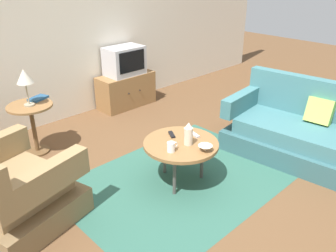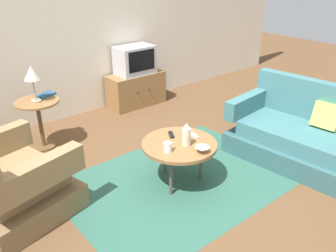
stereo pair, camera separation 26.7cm
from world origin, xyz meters
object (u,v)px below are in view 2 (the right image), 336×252
couch (305,137)px  television (135,60)px  coffee_table (179,146)px  mug (168,147)px  armchair (9,186)px  table_lamp (32,74)px  bowl (202,150)px  tv_remote_silver (193,135)px  side_table (39,114)px  tv_stand (136,89)px  book (46,95)px  tv_remote_dark (171,135)px  vase (186,135)px

couch → television: size_ratio=2.93×
coffee_table → mug: bearing=-162.9°
armchair → mug: size_ratio=8.89×
table_lamp → television: bearing=15.2°
bowl → tv_remote_silver: bearing=60.4°
bowl → tv_remote_silver: bowl is taller
side_table → tv_stand: size_ratio=0.68×
television → table_lamp: (-1.76, -0.48, 0.22)m
television → mug: television is taller
couch → bowl: couch is taller
tv_remote_silver → couch: bearing=76.1°
television → tv_remote_silver: size_ratio=3.32×
table_lamp → book: 0.38m
couch → side_table: (-2.25, 2.26, 0.15)m
table_lamp → tv_remote_dark: table_lamp is taller
armchair → side_table: 1.30m
armchair → vase: armchair is taller
television → book: (-1.59, -0.36, -0.11)m
coffee_table → tv_remote_dark: size_ratio=5.33×
vase → coffee_table: bearing=108.5°
bowl → mug: bearing=137.3°
couch → armchair: bearing=62.1°
tv_remote_silver → book: size_ratio=0.70×
couch → tv_stand: 2.76m
tv_remote_silver → table_lamp: bearing=-133.9°
tv_stand → tv_remote_dark: tv_stand is taller
side_table → table_lamp: bearing=-114.4°
tv_stand → bowl: size_ratio=6.53×
armchair → tv_stand: armchair is taller
couch → tv_remote_dark: bearing=54.7°
coffee_table → table_lamp: (-0.83, 1.65, 0.53)m
mug → couch: bearing=-18.0°
table_lamp → tv_remote_silver: size_ratio=2.46×
side_table → bowl: bearing=-66.1°
couch → mug: size_ratio=13.41×
armchair → table_lamp: 1.44m
table_lamp → book: (0.16, 0.12, -0.32)m
television → mug: bearing=-117.2°
side_table → table_lamp: table_lamp is taller
armchair → bowl: size_ratio=8.10×
coffee_table → table_lamp: size_ratio=1.77×
vase → tv_remote_dark: bearing=86.0°
couch → bowl: size_ratio=12.22×
table_lamp → bowl: (0.87, -1.94, -0.47)m
vase → mug: size_ratio=1.87×
bowl → book: size_ratio=0.55×
coffee_table → side_table: (-0.82, 1.67, 0.02)m
mug → tv_remote_dark: 0.34m
couch → mug: 1.73m
table_lamp → tv_remote_dark: (0.87, -1.47, -0.49)m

